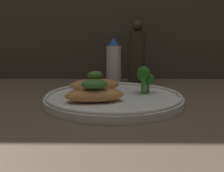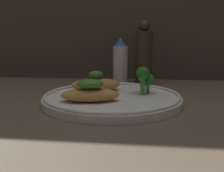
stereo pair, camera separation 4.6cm
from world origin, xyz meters
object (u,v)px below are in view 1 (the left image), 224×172
object	(u,v)px
broccoli_bunch	(143,76)
sauce_bottle	(114,62)
pepper_grinder	(136,55)
plate	(112,97)

from	to	relation	value
broccoli_bunch	sauce_bottle	bearing A→B (deg)	106.25
pepper_grinder	broccoli_bunch	bearing A→B (deg)	-91.31
plate	sauce_bottle	distance (cm)	24.83
plate	pepper_grinder	world-z (taller)	pepper_grinder
sauce_bottle	broccoli_bunch	bearing A→B (deg)	-73.75
plate	broccoli_bunch	bearing A→B (deg)	19.15
sauce_bottle	pepper_grinder	bearing A→B (deg)	-0.00
plate	sauce_bottle	size ratio (longest dim) A/B	2.00
plate	pepper_grinder	size ratio (longest dim) A/B	1.47
sauce_bottle	plate	bearing A→B (deg)	-91.18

